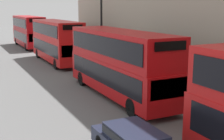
{
  "coord_description": "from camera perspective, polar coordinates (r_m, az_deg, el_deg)",
  "views": [
    {
      "loc": [
        -7.28,
        2.09,
        5.62
      ],
      "look_at": [
        0.48,
        17.97,
        2.05
      ],
      "focal_mm": 50.0,
      "sensor_mm": 36.0,
      "label": 1
    }
  ],
  "objects": [
    {
      "name": "bus_third_in_queue",
      "position": [
        32.56,
        -10.14,
        5.5
      ],
      "size": [
        2.59,
        10.51,
        4.27
      ],
      "color": "red",
      "rests_on": "ground"
    },
    {
      "name": "pedestrian",
      "position": [
        35.76,
        -7.39,
        3.67
      ],
      "size": [
        0.36,
        0.36,
        1.82
      ],
      "color": "maroon",
      "rests_on": "ground"
    },
    {
      "name": "street_lamp",
      "position": [
        26.45,
        -1.96,
        8.71
      ],
      "size": [
        0.44,
        0.44,
        7.16
      ],
      "color": "black",
      "rests_on": "ground"
    },
    {
      "name": "bus_trailing",
      "position": [
        46.23,
        -15.03,
        7.05
      ],
      "size": [
        2.59,
        10.87,
        4.35
      ],
      "color": "#A80F14",
      "rests_on": "ground"
    },
    {
      "name": "bus_second_in_queue",
      "position": [
        19.58,
        1.32,
        1.72
      ],
      "size": [
        2.59,
        10.6,
        4.19
      ],
      "color": "#B20C0F",
      "rests_on": "ground"
    }
  ]
}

